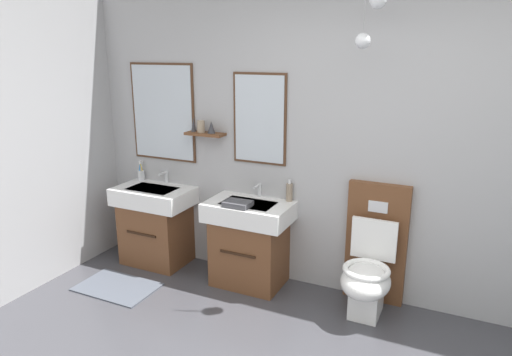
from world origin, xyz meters
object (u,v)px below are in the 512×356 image
Objects in this scene: vanity_sink_right at (250,240)px; toilet at (371,266)px; soap_dispenser at (289,192)px; vanity_sink_left at (156,223)px; toothbrush_cup at (141,174)px; folded_hand_towel at (238,204)px.

toilet is (1.05, 0.00, -0.02)m from vanity_sink_right.
vanity_sink_left is at bearing -172.34° from soap_dispenser.
vanity_sink_left is at bearing 180.00° from vanity_sink_right.
toothbrush_cup is 1.04× the size of soap_dispenser.
vanity_sink_left is 3.96× the size of soap_dispenser.
vanity_sink_left is 2.05m from toilet.
vanity_sink_right is at bearing -179.85° from toilet.
toothbrush_cup is at bearing -179.64° from soap_dispenser.
vanity_sink_left is at bearing -179.93° from toilet.
vanity_sink_right is at bearing 74.31° from folded_hand_towel.
toothbrush_cup is at bearing 176.04° from toilet.
toilet reaches higher than toothbrush_cup.
vanity_sink_right is 3.79× the size of toothbrush_cup.
soap_dispenser is (0.29, 0.17, 0.43)m from vanity_sink_right.
vanity_sink_left is 3.41× the size of folded_hand_towel.
vanity_sink_right is at bearing -7.28° from toothbrush_cup.
vanity_sink_right is 3.41× the size of folded_hand_towel.
vanity_sink_left is 0.75× the size of toilet.
folded_hand_towel is (-0.04, -0.14, 0.37)m from vanity_sink_right.
soap_dispenser is (-0.75, 0.17, 0.45)m from toilet.
soap_dispenser reaches higher than vanity_sink_left.
folded_hand_towel is at bearing -105.69° from vanity_sink_right.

